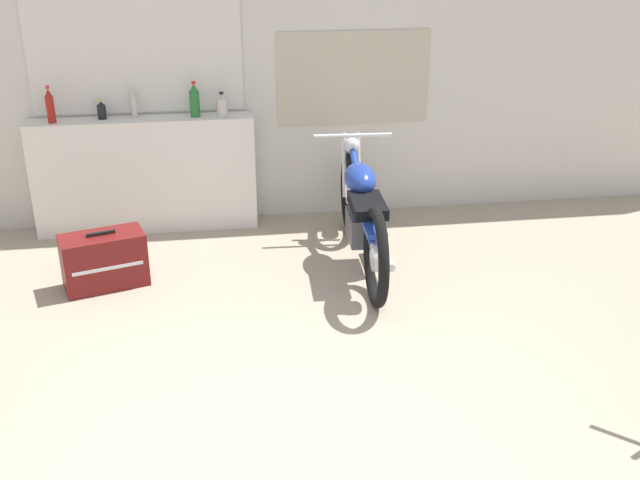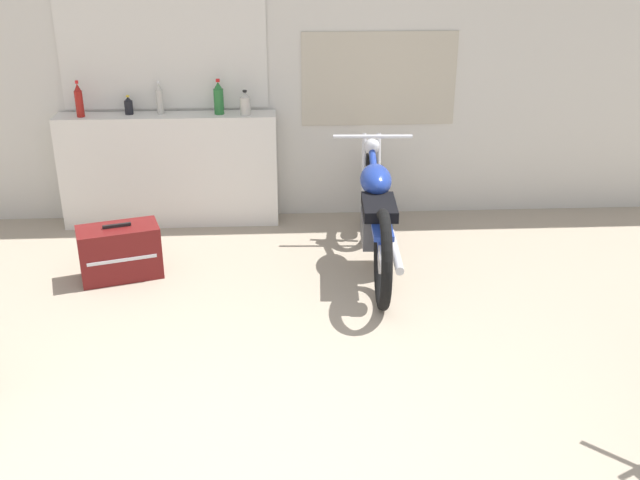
{
  "view_description": "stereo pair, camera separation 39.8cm",
  "coord_description": "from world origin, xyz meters",
  "px_view_note": "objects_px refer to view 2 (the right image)",
  "views": [
    {
      "loc": [
        -0.14,
        -2.73,
        2.53
      ],
      "look_at": [
        0.48,
        1.44,
        0.7
      ],
      "focal_mm": 42.0,
      "sensor_mm": 36.0,
      "label": 1
    },
    {
      "loc": [
        0.26,
        -2.77,
        2.53
      ],
      "look_at": [
        0.48,
        1.44,
        0.7
      ],
      "focal_mm": 42.0,
      "sensor_mm": 36.0,
      "label": 2
    }
  ],
  "objects_px": {
    "bottle_leftmost": "(79,101)",
    "bottle_rightmost": "(245,104)",
    "bottle_left_center": "(129,106)",
    "motorcycle_blue": "(376,213)",
    "bottle_center": "(160,99)",
    "hard_case_darkred": "(120,252)",
    "bottle_right_center": "(219,99)"
  },
  "relations": [
    {
      "from": "bottle_left_center",
      "to": "bottle_right_center",
      "type": "height_order",
      "value": "bottle_right_center"
    },
    {
      "from": "bottle_left_center",
      "to": "hard_case_darkred",
      "type": "relative_size",
      "value": 0.25
    },
    {
      "from": "bottle_center",
      "to": "bottle_right_center",
      "type": "distance_m",
      "value": 0.5
    },
    {
      "from": "bottle_leftmost",
      "to": "bottle_center",
      "type": "relative_size",
      "value": 1.08
    },
    {
      "from": "bottle_left_center",
      "to": "motorcycle_blue",
      "type": "distance_m",
      "value": 2.33
    },
    {
      "from": "bottle_center",
      "to": "motorcycle_blue",
      "type": "distance_m",
      "value": 2.12
    },
    {
      "from": "bottle_left_center",
      "to": "bottle_rightmost",
      "type": "bearing_deg",
      "value": -4.41
    },
    {
      "from": "hard_case_darkred",
      "to": "bottle_rightmost",
      "type": "bearing_deg",
      "value": 48.09
    },
    {
      "from": "motorcycle_blue",
      "to": "hard_case_darkred",
      "type": "height_order",
      "value": "motorcycle_blue"
    },
    {
      "from": "bottle_left_center",
      "to": "bottle_rightmost",
      "type": "height_order",
      "value": "bottle_rightmost"
    },
    {
      "from": "bottle_left_center",
      "to": "bottle_right_center",
      "type": "bearing_deg",
      "value": -2.56
    },
    {
      "from": "bottle_center",
      "to": "bottle_right_center",
      "type": "height_order",
      "value": "bottle_right_center"
    },
    {
      "from": "motorcycle_blue",
      "to": "hard_case_darkred",
      "type": "distance_m",
      "value": 1.97
    },
    {
      "from": "bottle_right_center",
      "to": "motorcycle_blue",
      "type": "distance_m",
      "value": 1.72
    },
    {
      "from": "bottle_rightmost",
      "to": "motorcycle_blue",
      "type": "height_order",
      "value": "bottle_rightmost"
    },
    {
      "from": "bottle_leftmost",
      "to": "motorcycle_blue",
      "type": "height_order",
      "value": "bottle_leftmost"
    },
    {
      "from": "bottle_center",
      "to": "hard_case_darkred",
      "type": "xyz_separation_m",
      "value": [
        -0.22,
        -1.12,
        -0.9
      ]
    },
    {
      "from": "bottle_leftmost",
      "to": "bottle_right_center",
      "type": "xyz_separation_m",
      "value": [
        1.15,
        0.03,
        -0.0
      ]
    },
    {
      "from": "bottle_center",
      "to": "bottle_rightmost",
      "type": "xyz_separation_m",
      "value": [
        0.72,
        -0.08,
        -0.03
      ]
    },
    {
      "from": "bottle_right_center",
      "to": "motorcycle_blue",
      "type": "bearing_deg",
      "value": -38.62
    },
    {
      "from": "bottle_left_center",
      "to": "hard_case_darkred",
      "type": "xyz_separation_m",
      "value": [
        0.05,
        -1.12,
        -0.85
      ]
    },
    {
      "from": "bottle_center",
      "to": "hard_case_darkred",
      "type": "height_order",
      "value": "bottle_center"
    },
    {
      "from": "bottle_center",
      "to": "bottle_rightmost",
      "type": "bearing_deg",
      "value": -6.12
    },
    {
      "from": "bottle_center",
      "to": "bottle_leftmost",
      "type": "bearing_deg",
      "value": -173.89
    },
    {
      "from": "bottle_center",
      "to": "motorcycle_blue",
      "type": "bearing_deg",
      "value": -30.52
    },
    {
      "from": "bottle_center",
      "to": "bottle_right_center",
      "type": "bearing_deg",
      "value": -4.08
    },
    {
      "from": "bottle_right_center",
      "to": "hard_case_darkred",
      "type": "relative_size",
      "value": 0.45
    },
    {
      "from": "bottle_center",
      "to": "hard_case_darkred",
      "type": "bearing_deg",
      "value": -100.86
    },
    {
      "from": "bottle_rightmost",
      "to": "bottle_right_center",
      "type": "bearing_deg",
      "value": 169.38
    },
    {
      "from": "bottle_center",
      "to": "bottle_rightmost",
      "type": "height_order",
      "value": "bottle_center"
    },
    {
      "from": "bottle_left_center",
      "to": "motorcycle_blue",
      "type": "xyz_separation_m",
      "value": [
        2.0,
        -1.02,
        -0.62
      ]
    },
    {
      "from": "bottle_leftmost",
      "to": "bottle_rightmost",
      "type": "bearing_deg",
      "value": -0.31
    }
  ]
}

